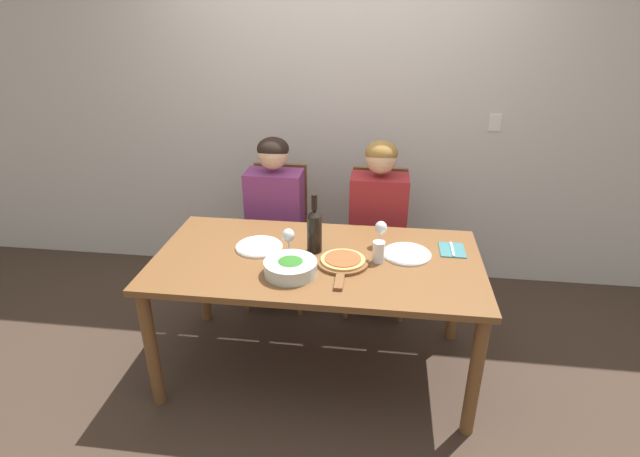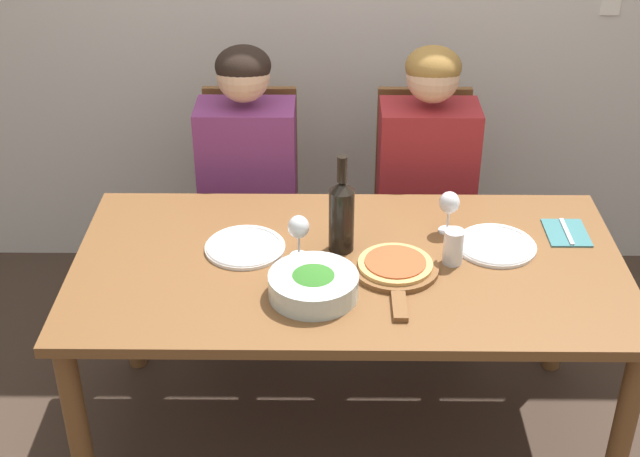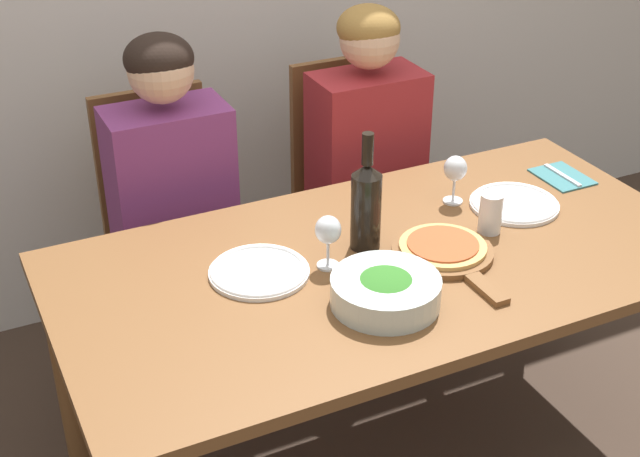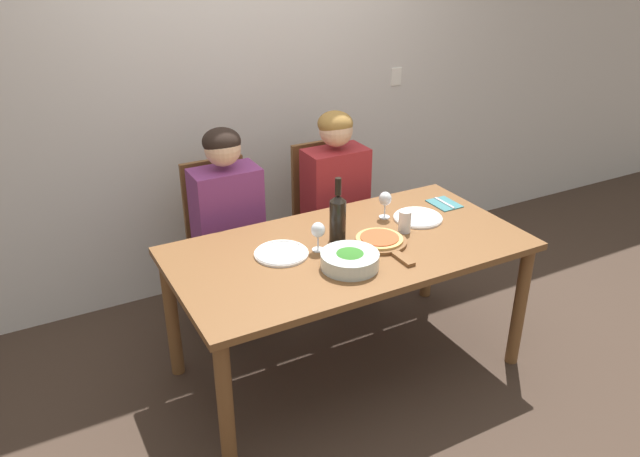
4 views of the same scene
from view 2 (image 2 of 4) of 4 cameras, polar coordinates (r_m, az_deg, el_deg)
name	(u,v)px [view 2 (image 2 of 4)]	position (r m, az deg, el deg)	size (l,w,h in m)	color
ground_plane	(346,434)	(3.36, 1.64, -13.00)	(40.00, 40.00, 0.00)	#3D2D23
dining_table	(348,284)	(2.94, 1.83, -3.60)	(1.79, 0.92, 0.75)	brown
chair_left	(252,203)	(3.71, -4.40, 1.66)	(0.42, 0.42, 0.99)	brown
chair_right	(421,203)	(3.72, 6.50, 1.60)	(0.42, 0.42, 0.99)	brown
person_woman	(247,168)	(3.51, -4.69, 3.86)	(0.47, 0.51, 1.23)	#28282D
person_man	(427,169)	(3.51, 6.87, 3.79)	(0.47, 0.51, 1.23)	#28282D
wine_bottle	(342,214)	(2.89, 1.39, 0.95)	(0.08, 0.08, 0.34)	black
broccoli_bowl	(313,285)	(2.71, -0.43, -3.63)	(0.28, 0.28, 0.08)	silver
dinner_plate_left	(245,247)	(2.96, -4.82, -1.17)	(0.27, 0.27, 0.02)	white
dinner_plate_right	(496,245)	(3.01, 11.19, -1.05)	(0.27, 0.27, 0.02)	white
pizza_on_board	(395,268)	(2.84, 4.85, -2.53)	(0.28, 0.42, 0.04)	brown
wine_glass_left	(299,229)	(2.86, -1.38, -0.03)	(0.07, 0.07, 0.15)	silver
wine_glass_right	(449,204)	(3.03, 8.27, 1.53)	(0.07, 0.07, 0.15)	silver
water_tumbler	(453,247)	(2.88, 8.54, -1.19)	(0.07, 0.07, 0.12)	silver
fork_on_napkin	(566,233)	(3.15, 15.50, -0.26)	(0.14, 0.18, 0.01)	#387075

